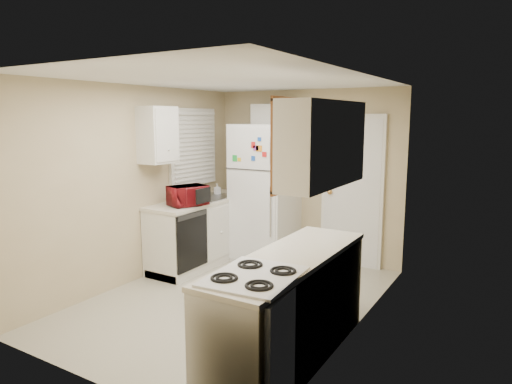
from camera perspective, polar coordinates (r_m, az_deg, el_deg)
The scene contains 19 objects.
floor at distance 5.25m, azimuth -2.88°, elevation -13.25°, with size 3.80×3.80×0.00m, color beige.
ceiling at distance 4.87m, azimuth -3.12°, elevation 13.84°, with size 3.80×3.80×0.00m, color white.
wall_left at distance 5.81m, azimuth -14.53°, elevation 0.95°, with size 3.80×3.80×0.00m, color tan.
wall_right at distance 4.31m, azimuth 12.66°, elevation -1.81°, with size 3.80×3.80×0.00m, color tan.
wall_back at distance 6.57m, azimuth 6.30°, elevation 2.12°, with size 2.80×2.80×0.00m, color tan.
wall_front at distance 3.54m, azimuth -20.47°, elevation -4.59°, with size 2.80×2.80×0.00m, color tan.
left_counter at distance 6.42m, azimuth -6.63°, elevation -4.86°, with size 0.60×1.80×0.90m, color silver.
dishwasher at distance 5.78m, azimuth -7.98°, elevation -6.07°, with size 0.03×0.58×0.72m, color black.
sink at distance 6.45m, azimuth -5.88°, elevation -1.05°, with size 0.54×0.74×0.16m, color gray.
microwave at distance 5.88m, azimuth -8.54°, elevation -0.24°, with size 0.26×0.46×0.31m, color maroon.
soap_bottle at distance 6.67m, azimuth -4.86°, elevation 0.52°, with size 0.07×0.07×0.16m, color beige.
window_blinds at distance 6.52m, azimuth -7.83°, elevation 5.58°, with size 0.10×0.98×1.08m, color silver.
upper_cabinet_left at distance 5.81m, azimuth -12.18°, elevation 6.98°, with size 0.30×0.45×0.70m, color silver.
refrigerator at distance 6.46m, azimuth 1.17°, elevation -0.07°, with size 0.79×0.77×1.92m, color silver.
cabinet_over_fridge at distance 6.56m, azimuth 2.65°, elevation 9.17°, with size 0.70×0.30×0.40m, color silver.
interior_door at distance 6.30m, azimuth 11.91°, elevation 0.02°, with size 0.86×0.06×2.08m, color silver.
right_counter at distance 3.93m, azimuth 4.15°, elevation -14.18°, with size 0.60×2.00×0.90m, color silver.
stove at distance 3.46m, azimuth -0.20°, elevation -17.90°, with size 0.58×0.71×0.86m, color silver.
upper_cabinet_right at distance 3.82m, azimuth 8.45°, elevation 5.99°, with size 0.30×1.20×0.70m, color silver.
Camera 1 is at (2.71, -4.02, 2.01)m, focal length 32.00 mm.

